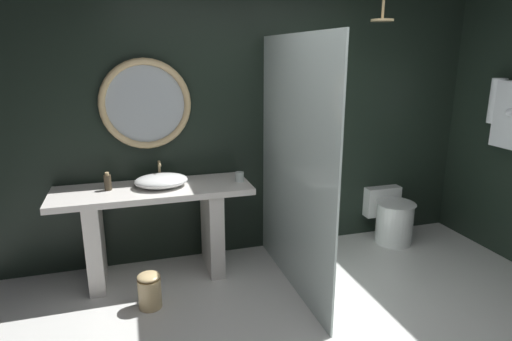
% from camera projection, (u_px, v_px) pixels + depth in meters
% --- Properties ---
extents(back_wall_panel, '(4.80, 0.10, 2.60)m').
position_uv_depth(back_wall_panel, '(251.00, 121.00, 4.16)').
color(back_wall_panel, black).
rests_on(back_wall_panel, ground_plane).
extents(vanity_counter, '(1.67, 0.58, 0.83)m').
position_uv_depth(vanity_counter, '(155.00, 220.00, 3.76)').
color(vanity_counter, silver).
rests_on(vanity_counter, ground_plane).
extents(vessel_sink, '(0.45, 0.37, 0.19)m').
position_uv_depth(vessel_sink, '(161.00, 181.00, 3.70)').
color(vessel_sink, white).
rests_on(vessel_sink, vanity_counter).
extents(tumbler_cup, '(0.08, 0.08, 0.09)m').
position_uv_depth(tumbler_cup, '(240.00, 177.00, 3.85)').
color(tumbler_cup, silver).
rests_on(tumbler_cup, vanity_counter).
extents(soap_dispenser, '(0.06, 0.06, 0.15)m').
position_uv_depth(soap_dispenser, '(108.00, 182.00, 3.60)').
color(soap_dispenser, '#3D3323').
rests_on(soap_dispenser, vanity_counter).
extents(round_wall_mirror, '(0.79, 0.06, 0.79)m').
position_uv_depth(round_wall_mirror, '(146.00, 104.00, 3.75)').
color(round_wall_mirror, '#D6B77F').
extents(shower_glass_panel, '(0.02, 1.57, 2.08)m').
position_uv_depth(shower_glass_panel, '(294.00, 168.00, 3.49)').
color(shower_glass_panel, silver).
rests_on(shower_glass_panel, ground_plane).
extents(rain_shower_head, '(0.20, 0.20, 0.29)m').
position_uv_depth(rain_shower_head, '(382.00, 17.00, 3.81)').
color(rain_shower_head, '#D6B77F').
extents(toilet, '(0.40, 0.56, 0.53)m').
position_uv_depth(toilet, '(391.00, 217.00, 4.56)').
color(toilet, white).
rests_on(toilet, ground_plane).
extents(waste_bin, '(0.18, 0.18, 0.29)m').
position_uv_depth(waste_bin, '(150.00, 290.00, 3.37)').
color(waste_bin, '#D6B77F').
rests_on(waste_bin, ground_plane).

